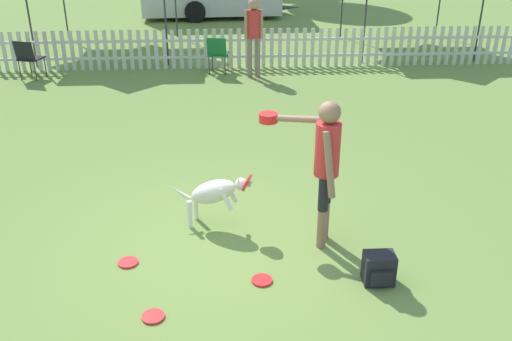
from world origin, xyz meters
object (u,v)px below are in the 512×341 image
Objects in this scene: leaping_dog at (215,192)px; frisbee_near_dog at (128,262)px; spectator_standing at (254,30)px; frisbee_near_handler at (153,317)px; backpack_on_grass at (379,269)px; folding_chair_blue_left at (218,52)px; handler_person at (323,156)px; frisbee_midfield at (262,280)px; folding_chair_center at (28,56)px.

leaping_dog reaches higher than frisbee_near_dog.
frisbee_near_handler is at bearing 73.30° from spectator_standing.
backpack_on_grass reaches higher than frisbee_near_dog.
leaping_dog is 1.84m from frisbee_near_handler.
frisbee_near_dog is 0.26× the size of folding_chair_blue_left.
spectator_standing is at bearing 22.08° from handler_person.
frisbee_midfield is at bearing 42.00° from leaping_dog.
folding_chair_blue_left reaches higher than frisbee_near_dog.
handler_person is 1.35m from backpack_on_grass.
frisbee_near_handler is 1.00× the size of frisbee_midfield.
spectator_standing is (0.81, -0.30, 0.55)m from folding_chair_blue_left.
frisbee_near_handler is 0.65× the size of backpack_on_grass.
handler_person is 7.80× the size of frisbee_near_handler.
folding_chair_center reaches higher than backpack_on_grass.
frisbee_near_handler is 0.25× the size of folding_chair_center.
folding_chair_center is at bearing 121.12° from frisbee_midfield.
frisbee_near_dog is at bearing 112.01° from frisbee_near_handler.
frisbee_near_dog is (-0.97, -0.74, -0.46)m from leaping_dog.
backpack_on_grass is 9.79m from folding_chair_center.
handler_person reaches higher than frisbee_near_handler.
leaping_dog is at bearing 144.28° from backpack_on_grass.
handler_person is at bearing 35.23° from frisbee_near_handler.
frisbee_near_handler is at bearing -154.43° from frisbee_midfield.
handler_person is 1.96× the size of folding_chair_center.
folding_chair_center is at bearing 56.38° from handler_person.
frisbee_midfield is at bearing -15.62° from frisbee_near_dog.
folding_chair_center is at bearing 113.44° from frisbee_near_handler.
folding_chair_center is (-3.20, 7.32, 0.52)m from frisbee_near_dog.
spectator_standing reaches higher than frisbee_midfield.
spectator_standing is (0.81, 6.50, 0.59)m from leaping_dog.
handler_person is 6.91m from spectator_standing.
handler_person is 7.80× the size of frisbee_midfield.
frisbee_midfield is at bearing 176.18° from backpack_on_grass.
folding_chair_center reaches higher than leaping_dog.
folding_chair_center is at bearing 13.79° from folding_chair_blue_left.
folding_chair_center is at bearing 127.00° from backpack_on_grass.
folding_chair_blue_left reaches higher than frisbee_midfield.
folding_chair_center is (-4.17, -0.22, 0.02)m from folding_chair_blue_left.
frisbee_midfield is 9.05m from folding_chair_center.
handler_person reaches higher than frisbee_midfield.
backpack_on_grass is (1.72, -1.23, -0.31)m from leaping_dog.
frisbee_midfield is (0.50, -1.15, -0.46)m from leaping_dog.
handler_person is at bearing 110.31° from folding_chair_blue_left.
leaping_dog is at bearing 75.94° from spectator_standing.
frisbee_midfield is 7.99m from folding_chair_blue_left.
frisbee_midfield is at bearing 155.17° from handler_person.
spectator_standing is at bearing 80.28° from frisbee_near_handler.
handler_person is at bearing 90.54° from leaping_dog.
frisbee_near_handler is 1.00× the size of frisbee_near_dog.
frisbee_midfield is 0.26× the size of folding_chair_blue_left.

